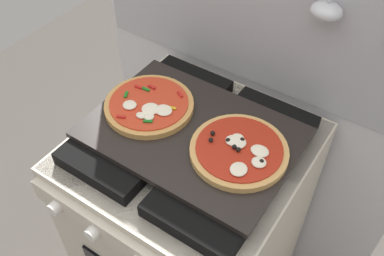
{
  "coord_description": "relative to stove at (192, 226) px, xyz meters",
  "views": [
    {
      "loc": [
        0.43,
        -0.64,
        1.72
      ],
      "look_at": [
        0.0,
        0.0,
        0.93
      ],
      "focal_mm": 39.8,
      "sensor_mm": 36.0,
      "label": 1
    }
  ],
  "objects": [
    {
      "name": "kitchen_backsplash",
      "position": [
        0.0,
        0.34,
        0.34
      ],
      "size": [
        1.1,
        0.09,
        1.55
      ],
      "color": "silver",
      "rests_on": "ground_plane"
    },
    {
      "name": "stove",
      "position": [
        0.0,
        0.0,
        0.0
      ],
      "size": [
        0.6,
        0.64,
        0.9
      ],
      "color": "beige",
      "rests_on": "ground_plane"
    },
    {
      "name": "baking_tray",
      "position": [
        0.0,
        0.0,
        0.46
      ],
      "size": [
        0.54,
        0.38,
        0.02
      ],
      "primitive_type": "cube",
      "color": "black",
      "rests_on": "stove"
    },
    {
      "name": "pizza_left",
      "position": [
        -0.15,
        0.01,
        0.48
      ],
      "size": [
        0.25,
        0.25,
        0.03
      ],
      "color": "tan",
      "rests_on": "baking_tray"
    },
    {
      "name": "pizza_right",
      "position": [
        0.14,
        0.0,
        0.48
      ],
      "size": [
        0.25,
        0.25,
        0.03
      ],
      "color": "tan",
      "rests_on": "baking_tray"
    }
  ]
}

